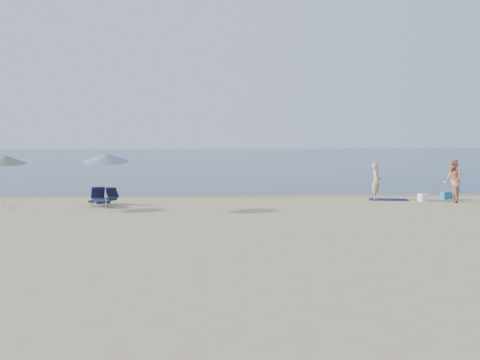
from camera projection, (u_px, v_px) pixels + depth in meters
name	position (u px, v px, depth m)	size (l,w,h in m)	color
ground	(435.00, 296.00, 10.61)	(160.00, 160.00, 0.00)	tan
sea	(234.00, 155.00, 110.28)	(240.00, 160.00, 0.01)	#0C1E4B
wet_sand_strip	(291.00, 195.00, 29.95)	(240.00, 1.60, 0.00)	#847254
person_left	(376.00, 181.00, 27.82)	(0.62, 0.41, 1.71)	tan
person_right	(453.00, 181.00, 26.44)	(0.92, 0.72, 1.90)	tan
beach_towel	(388.00, 200.00, 27.66)	(1.74, 0.97, 0.03)	#0E124A
white_bag	(423.00, 197.00, 27.13)	(0.39, 0.34, 0.34)	white
blue_cooler	(447.00, 196.00, 27.92)	(0.48, 0.34, 0.34)	#1F6CAC
umbrella_near	(106.00, 158.00, 24.17)	(1.98, 2.00, 2.37)	silver
umbrella_far	(5.00, 159.00, 24.30)	(2.15, 2.16, 2.26)	silver
lounger_left	(100.00, 199.00, 25.14)	(1.08, 1.81, 0.76)	#16173D
lounger_right	(105.00, 199.00, 25.51)	(1.07, 1.72, 0.72)	#151B3B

